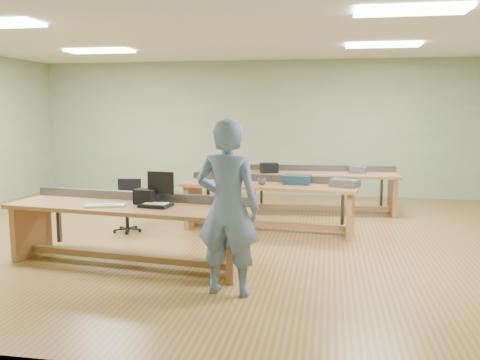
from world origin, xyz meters
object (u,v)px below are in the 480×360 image
at_px(camera_bag, 146,197).
at_px(workbench_back, 321,183).
at_px(task_chair, 128,212).
at_px(mug, 262,182).
at_px(parts_bin_grey, 345,183).
at_px(drinks_can, 246,181).
at_px(workbench_mid, 269,196).
at_px(workbench_front, 130,220).
at_px(parts_bin_teal, 297,180).
at_px(person, 228,208).
at_px(laptop_base, 156,205).

bearing_deg(camera_bag, workbench_back, 73.97).
distance_m(task_chair, mug, 2.18).
bearing_deg(parts_bin_grey, task_chair, -174.03).
bearing_deg(drinks_can, workbench_mid, 21.52).
bearing_deg(parts_bin_grey, workbench_front, -143.31).
bearing_deg(task_chair, mug, 2.34).
bearing_deg(parts_bin_teal, person, -100.15).
height_order(workbench_mid, task_chair, workbench_mid).
bearing_deg(parts_bin_teal, workbench_front, -131.97).
height_order(mug, drinks_can, drinks_can).
bearing_deg(parts_bin_grey, mug, -178.94).
distance_m(mug, drinks_can, 0.25).
bearing_deg(person, parts_bin_teal, -95.05).
bearing_deg(workbench_back, parts_bin_grey, -79.75).
bearing_deg(workbench_back, workbench_front, -124.73).
bearing_deg(camera_bag, parts_bin_grey, 52.01).
distance_m(camera_bag, drinks_can, 2.08).
distance_m(workbench_back, parts_bin_teal, 1.55).
height_order(workbench_mid, workbench_back, same).
height_order(workbench_front, laptop_base, workbench_front).
bearing_deg(workbench_back, laptop_base, -120.04).
height_order(workbench_front, parts_bin_grey, parts_bin_grey).
height_order(task_chair, drinks_can, drinks_can).
xyz_separation_m(camera_bag, task_chair, (-0.89, 1.55, -0.54)).
height_order(workbench_mid, camera_bag, camera_bag).
relative_size(workbench_mid, workbench_back, 1.01).
relative_size(workbench_mid, parts_bin_grey, 6.80).
bearing_deg(drinks_can, workbench_front, -120.49).
bearing_deg(parts_bin_grey, workbench_mid, 175.47).
relative_size(parts_bin_grey, mug, 3.14).
distance_m(person, camera_bag, 1.51).
distance_m(parts_bin_grey, drinks_can, 1.52).
height_order(camera_bag, parts_bin_grey, camera_bag).
distance_m(person, drinks_can, 2.75).
bearing_deg(laptop_base, person, -28.52).
relative_size(person, drinks_can, 15.25).
xyz_separation_m(workbench_back, mug, (-0.89, -1.68, 0.25)).
distance_m(workbench_mid, drinks_can, 0.46).
bearing_deg(workbench_mid, workbench_back, 69.42).
relative_size(camera_bag, drinks_can, 2.30).
bearing_deg(workbench_front, workbench_back, 64.66).
xyz_separation_m(workbench_mid, person, (-0.09, -2.88, 0.36)).
height_order(workbench_back, parts_bin_grey, parts_bin_grey).
relative_size(workbench_front, laptop_base, 8.97).
bearing_deg(person, camera_bag, -30.97).
xyz_separation_m(task_chair, drinks_can, (1.85, 0.31, 0.51)).
height_order(workbench_front, workbench_mid, same).
bearing_deg(camera_bag, task_chair, 134.53).
distance_m(workbench_mid, task_chair, 2.26).
relative_size(workbench_mid, laptop_base, 8.08).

